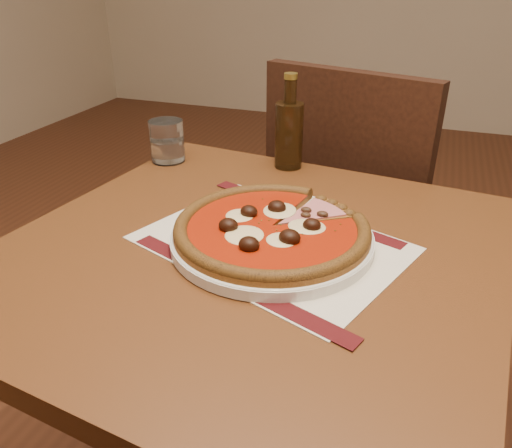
{
  "coord_description": "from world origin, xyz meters",
  "views": [
    {
      "loc": [
        0.41,
        -1.11,
        1.17
      ],
      "look_at": [
        0.16,
        -0.41,
        0.78
      ],
      "focal_mm": 35.0,
      "sensor_mm": 36.0,
      "label": 1
    }
  ],
  "objects_px": {
    "plate": "(272,238)",
    "pizza": "(272,228)",
    "bottle": "(289,132)",
    "chair_far": "(356,210)",
    "table": "(252,294)",
    "water_glass": "(167,141)"
  },
  "relations": [
    {
      "from": "plate",
      "to": "pizza",
      "type": "relative_size",
      "value": 1.04
    },
    {
      "from": "plate",
      "to": "water_glass",
      "type": "bearing_deg",
      "value": 140.51
    },
    {
      "from": "chair_far",
      "to": "plate",
      "type": "distance_m",
      "value": 0.65
    },
    {
      "from": "table",
      "to": "pizza",
      "type": "relative_size",
      "value": 2.72
    },
    {
      "from": "bottle",
      "to": "chair_far",
      "type": "bearing_deg",
      "value": 61.95
    },
    {
      "from": "plate",
      "to": "bottle",
      "type": "bearing_deg",
      "value": 102.17
    },
    {
      "from": "pizza",
      "to": "table",
      "type": "bearing_deg",
      "value": -152.79
    },
    {
      "from": "table",
      "to": "chair_far",
      "type": "relative_size",
      "value": 0.94
    },
    {
      "from": "plate",
      "to": "pizza",
      "type": "xyz_separation_m",
      "value": [
        -0.0,
        -0.0,
        0.02
      ]
    },
    {
      "from": "table",
      "to": "bottle",
      "type": "xyz_separation_m",
      "value": [
        -0.05,
        0.37,
        0.18
      ]
    },
    {
      "from": "water_glass",
      "to": "bottle",
      "type": "distance_m",
      "value": 0.29
    },
    {
      "from": "water_glass",
      "to": "bottle",
      "type": "relative_size",
      "value": 0.46
    },
    {
      "from": "water_glass",
      "to": "pizza",
      "type": "bearing_deg",
      "value": -39.53
    },
    {
      "from": "pizza",
      "to": "bottle",
      "type": "distance_m",
      "value": 0.36
    },
    {
      "from": "plate",
      "to": "bottle",
      "type": "xyz_separation_m",
      "value": [
        -0.08,
        0.35,
        0.07
      ]
    },
    {
      "from": "plate",
      "to": "pizza",
      "type": "bearing_deg",
      "value": -120.4
    },
    {
      "from": "chair_far",
      "to": "bottle",
      "type": "relative_size",
      "value": 4.48
    },
    {
      "from": "chair_far",
      "to": "water_glass",
      "type": "xyz_separation_m",
      "value": [
        -0.41,
        -0.31,
        0.26
      ]
    },
    {
      "from": "bottle",
      "to": "table",
      "type": "bearing_deg",
      "value": -82.82
    },
    {
      "from": "water_glass",
      "to": "bottle",
      "type": "height_order",
      "value": "bottle"
    },
    {
      "from": "water_glass",
      "to": "bottle",
      "type": "bearing_deg",
      "value": 11.97
    },
    {
      "from": "table",
      "to": "pizza",
      "type": "xyz_separation_m",
      "value": [
        0.03,
        0.02,
        0.13
      ]
    }
  ]
}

